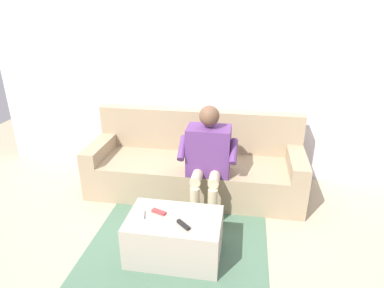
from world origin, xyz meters
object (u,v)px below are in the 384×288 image
(person_solo_seated, at_px, (208,154))
(couch, at_px, (195,167))
(remote_red, at_px, (159,212))
(remote_black, at_px, (183,225))
(coffee_table, at_px, (174,237))
(remote_white, at_px, (142,215))

(person_solo_seated, bearing_deg, couch, -63.05)
(couch, xyz_separation_m, remote_red, (0.15, 1.14, 0.11))
(remote_black, bearing_deg, couch, 136.90)
(couch, height_order, coffee_table, couch)
(remote_red, bearing_deg, remote_white, -132.64)
(remote_white, bearing_deg, coffee_table, -101.42)
(remote_black, bearing_deg, remote_white, -149.86)
(couch, distance_m, remote_white, 1.24)
(couch, distance_m, person_solo_seated, 0.55)
(couch, distance_m, remote_red, 1.15)
(couch, bearing_deg, remote_white, 76.87)
(couch, height_order, remote_black, couch)
(coffee_table, xyz_separation_m, remote_black, (-0.10, 0.10, 0.21))
(remote_black, bearing_deg, remote_red, -168.78)
(couch, bearing_deg, remote_black, 94.50)
(couch, xyz_separation_m, person_solo_seated, (-0.19, 0.38, 0.35))
(remote_black, height_order, remote_red, remote_black)
(person_solo_seated, height_order, remote_black, person_solo_seated)
(coffee_table, bearing_deg, couch, -90.00)
(remote_red, bearing_deg, coffee_table, 2.47)
(couch, height_order, person_solo_seated, person_solo_seated)
(couch, relative_size, person_solo_seated, 2.13)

